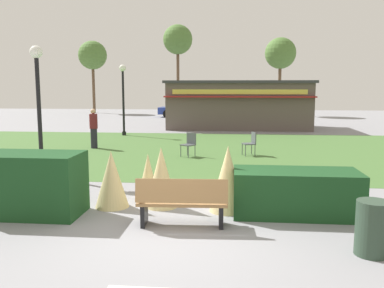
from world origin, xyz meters
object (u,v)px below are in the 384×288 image
object	(u,v)px
lamppost_mid	(38,94)
tree_right_bg	(93,56)
person_strolling	(94,128)
parked_car_west_slot	(183,110)
trash_bin	(372,228)
cafe_chair_west	(251,142)
parked_car_center_slot	(240,110)
lamppost_far	(123,91)
tree_center_bg	(178,40)
tree_left_bg	(280,54)
park_bench	(182,202)
cafe_chair_east	(189,143)
food_kiosk	(238,104)

from	to	relation	value
lamppost_mid	tree_right_bg	distance (m)	30.02
person_strolling	parked_car_west_slot	world-z (taller)	person_strolling
trash_bin	cafe_chair_west	bearing A→B (deg)	99.01
cafe_chair_west	parked_car_center_slot	xyz separation A→B (m)	(-0.03, 19.58, 0.12)
lamppost_far	tree_right_bg	bearing A→B (deg)	113.38
lamppost_far	parked_car_west_slot	distance (m)	13.84
lamppost_far	cafe_chair_west	world-z (taller)	lamppost_far
lamppost_far	person_strolling	world-z (taller)	lamppost_far
tree_center_bg	tree_left_bg	bearing A→B (deg)	-7.58
tree_right_bg	tree_center_bg	xyz separation A→B (m)	(8.57, -0.54, 1.33)
park_bench	parked_car_center_slot	xyz separation A→B (m)	(1.62, 27.86, 0.16)
trash_bin	cafe_chair_east	distance (m)	9.58
cafe_chair_west	cafe_chair_east	xyz separation A→B (m)	(-2.32, -0.48, 0.00)
lamppost_far	tree_center_bg	distance (m)	18.51
lamppost_mid	cafe_chair_west	xyz separation A→B (m)	(6.30, 4.28, -1.87)
park_bench	trash_bin	size ratio (longest dim) A/B	1.99
lamppost_mid	lamppost_far	size ratio (longest dim) A/B	1.00
cafe_chair_east	park_bench	bearing A→B (deg)	-85.06
parked_car_west_slot	tree_right_bg	size ratio (longest dim) A/B	0.61
parked_car_center_slot	tree_left_bg	size ratio (longest dim) A/B	0.61
park_bench	cafe_chair_west	world-z (taller)	park_bench
trash_bin	food_kiosk	xyz separation A→B (m)	(-1.82, 19.95, 1.07)
cafe_chair_west	lamppost_far	bearing A→B (deg)	137.80
food_kiosk	parked_car_west_slot	world-z (taller)	food_kiosk
person_strolling	parked_car_center_slot	size ratio (longest dim) A/B	0.39
lamppost_far	parked_car_west_slot	size ratio (longest dim) A/B	0.87
lamppost_far	person_strolling	xyz separation A→B (m)	(-0.05, -4.73, -1.54)
tree_right_bg	lamppost_far	bearing A→B (deg)	-66.62
food_kiosk	person_strolling	world-z (taller)	food_kiosk
parked_car_west_slot	parked_car_center_slot	distance (m)	4.92
lamppost_far	cafe_chair_east	bearing A→B (deg)	-56.59
person_strolling	tree_center_bg	bearing A→B (deg)	72.88
park_bench	parked_car_west_slot	distance (m)	28.06
lamppost_mid	cafe_chair_east	size ratio (longest dim) A/B	4.24
tree_center_bg	lamppost_mid	bearing A→B (deg)	-90.68
lamppost_mid	parked_car_west_slot	size ratio (longest dim) A/B	0.87
tree_left_bg	tree_center_bg	size ratio (longest dim) A/B	0.83
person_strolling	tree_center_bg	world-z (taller)	tree_center_bg
lamppost_mid	cafe_chair_east	xyz separation A→B (m)	(3.99, 3.79, -1.87)
trash_bin	tree_right_bg	bearing A→B (deg)	115.42
parked_car_west_slot	parked_car_center_slot	bearing A→B (deg)	-0.01
trash_bin	tree_right_bg	xyz separation A→B (m)	(-16.01, 33.69, 5.21)
cafe_chair_east	tree_left_bg	world-z (taller)	tree_left_bg
tree_left_bg	tree_center_bg	xyz separation A→B (m)	(-9.50, 1.26, 1.42)
lamppost_far	tree_right_bg	world-z (taller)	tree_right_bg
parked_car_center_slot	tree_left_bg	bearing A→B (deg)	40.33
lamppost_mid	person_strolling	bearing A→B (deg)	93.12
person_strolling	lamppost_far	bearing A→B (deg)	73.94
food_kiosk	cafe_chair_east	bearing A→B (deg)	-100.02
cafe_chair_west	cafe_chair_east	world-z (taller)	same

